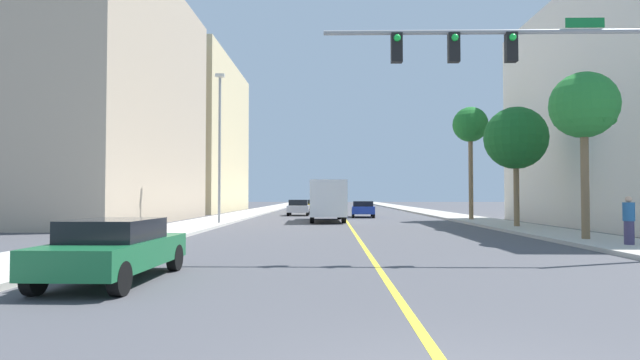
% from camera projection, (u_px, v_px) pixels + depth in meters
% --- Properties ---
extents(ground, '(192.00, 192.00, 0.00)m').
position_uv_depth(ground, '(343.00, 215.00, 46.19)').
color(ground, '#47474C').
extents(sidewalk_left, '(3.46, 168.00, 0.15)m').
position_uv_depth(sidewalk_left, '(243.00, 214.00, 46.36)').
color(sidewalk_left, beige).
rests_on(sidewalk_left, ground).
extents(sidewalk_right, '(3.46, 168.00, 0.15)m').
position_uv_depth(sidewalk_right, '(443.00, 215.00, 46.02)').
color(sidewalk_right, '#B2ADA3').
rests_on(sidewalk_right, ground).
extents(lane_marking_center, '(0.16, 144.00, 0.01)m').
position_uv_depth(lane_marking_center, '(343.00, 215.00, 46.19)').
color(lane_marking_center, yellow).
rests_on(lane_marking_center, ground).
extents(building_left_near, '(11.43, 19.91, 16.79)m').
position_uv_depth(building_left_near, '(89.00, 101.00, 34.86)').
color(building_left_near, tan).
rests_on(building_left_near, ground).
extents(building_left_far, '(11.33, 21.45, 17.11)m').
position_uv_depth(building_left_far, '(185.00, 137.00, 57.74)').
color(building_left_far, beige).
rests_on(building_left_far, ground).
extents(traffic_signal_mast, '(9.42, 0.36, 6.76)m').
position_uv_depth(traffic_signal_mast, '(543.00, 78.00, 14.22)').
color(traffic_signal_mast, gray).
rests_on(traffic_signal_mast, sidewalk_right).
extents(street_lamp, '(0.56, 0.28, 9.24)m').
position_uv_depth(street_lamp, '(220.00, 141.00, 30.89)').
color(street_lamp, gray).
rests_on(street_lamp, sidewalk_left).
extents(palm_near, '(2.59, 2.59, 6.55)m').
position_uv_depth(palm_near, '(584.00, 107.00, 19.66)').
color(palm_near, brown).
rests_on(palm_near, sidewalk_right).
extents(palm_mid, '(3.45, 3.45, 6.60)m').
position_uv_depth(palm_mid, '(516.00, 139.00, 27.69)').
color(palm_mid, brown).
rests_on(palm_mid, sidewalk_right).
extents(palm_far, '(2.50, 2.50, 8.03)m').
position_uv_depth(palm_far, '(470.00, 126.00, 35.79)').
color(palm_far, brown).
rests_on(palm_far, sidewalk_right).
extents(car_white, '(1.91, 4.38, 1.39)m').
position_uv_depth(car_white, '(329.00, 207.00, 49.48)').
color(car_white, white).
rests_on(car_white, ground).
extents(car_yellow, '(1.87, 4.23, 1.36)m').
position_uv_depth(car_yellow, '(304.00, 206.00, 55.31)').
color(car_yellow, gold).
rests_on(car_yellow, ground).
extents(car_green, '(1.88, 4.23, 1.33)m').
position_uv_depth(car_green, '(114.00, 248.00, 10.70)').
color(car_green, '#196638').
rests_on(car_green, ground).
extents(car_blue, '(2.04, 4.22, 1.36)m').
position_uv_depth(car_blue, '(363.00, 209.00, 42.08)').
color(car_blue, '#1E389E').
rests_on(car_blue, ground).
extents(car_red, '(1.86, 3.85, 1.46)m').
position_uv_depth(car_red, '(326.00, 205.00, 58.41)').
color(car_red, red).
rests_on(car_red, ground).
extents(car_silver, '(1.98, 3.85, 1.45)m').
position_uv_depth(car_silver, '(299.00, 207.00, 45.86)').
color(car_silver, '#BCBCC1').
rests_on(car_silver, ground).
extents(delivery_truck, '(2.68, 8.10, 2.86)m').
position_uv_depth(delivery_truck, '(327.00, 200.00, 35.36)').
color(delivery_truck, '#194799').
rests_on(delivery_truck, ground).
extents(pedestrian, '(0.38, 0.38, 1.67)m').
position_uv_depth(pedestrian, '(629.00, 220.00, 17.21)').
color(pedestrian, '#3F3859').
rests_on(pedestrian, sidewalk_right).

